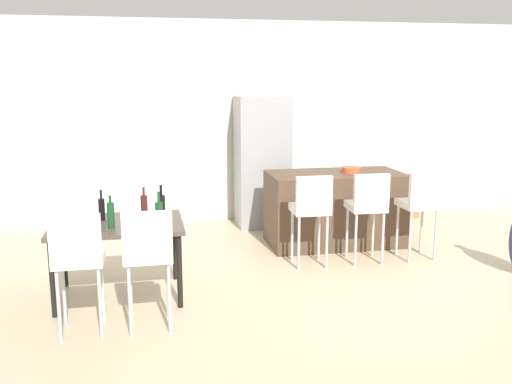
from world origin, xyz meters
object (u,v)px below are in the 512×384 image
Objects in this scene: bar_chair_left at (311,206)px; bar_chair_middle at (368,203)px; dining_table at (117,230)px; wine_bottle_end at (144,208)px; wine_bottle_right at (111,215)px; refrigerator at (262,162)px; kitchen_island at (335,208)px; wine_glass_left at (168,202)px; fruit_bowl at (352,170)px; dining_chair_far at (148,250)px; bar_chair_right at (421,201)px; wine_bottle_inner at (159,214)px; wine_bottle_far at (161,207)px; wine_bottle_near at (102,209)px; potted_plant at (413,191)px; dining_chair_near at (78,254)px.

bar_chair_middle is (0.66, 0.00, 0.00)m from bar_chair_left.
wine_bottle_end reaches higher than dining_table.
refrigerator reaches higher than wine_bottle_right.
bar_chair_left is (-0.55, -0.80, 0.24)m from kitchen_island.
fruit_bowl is at bearing 23.60° from wine_glass_left.
wine_bottle_right is (-0.04, -0.18, 0.19)m from dining_table.
bar_chair_left is at bearing 36.23° from dining_chair_far.
bar_chair_middle is at bearing 180.00° from bar_chair_right.
bar_chair_left reaches higher than wine_bottle_right.
wine_bottle_inner is at bearing -156.51° from bar_chair_left.
refrigerator is (-1.47, 1.94, 0.22)m from bar_chair_right.
bar_chair_left is at bearing 15.85° from wine_bottle_far.
bar_chair_right is 3.18m from wine_bottle_end.
wine_bottle_inner is at bearing -29.16° from dining_table.
wine_bottle_far reaches higher than bar_chair_right.
bar_chair_middle is (0.11, -0.80, 0.24)m from kitchen_island.
refrigerator reaches higher than wine_bottle_end.
kitchen_island is 0.53m from fruit_bowl.
potted_plant is at bearing 27.72° from wine_bottle_near.
wine_bottle_right reaches higher than kitchen_island.
kitchen_island is 1.13m from bar_chair_right.
refrigerator is 2.74× the size of potted_plant.
wine_bottle_right is (0.10, -0.30, 0.01)m from wine_bottle_near.
dining_chair_far is 6.03× the size of wine_glass_left.
wine_bottle_right is at bearing 69.40° from dining_chair_near.
bar_chair_right reaches higher than kitchen_island.
wine_bottle_inner is (0.67, 0.59, 0.17)m from dining_chair_near.
dining_table is at bearing -150.24° from potted_plant.
dining_table is at bearing 76.96° from wine_bottle_right.
wine_bottle_far is (0.15, 0.85, 0.17)m from dining_chair_far.
wine_bottle_far is at bearing -8.15° from wine_bottle_near.
wine_bottle_right reaches higher than wine_bottle_near.
potted_plant is at bearing 29.95° from wine_glass_left.
bar_chair_middle reaches higher than kitchen_island.
bar_chair_left is 2.23m from dining_chair_far.
dining_table is at bearing -171.42° from bar_chair_right.
dining_chair_far reaches higher than kitchen_island.
refrigerator is at bearing 179.76° from potted_plant.
fruit_bowl is (3.11, 2.10, 0.26)m from dining_chair_near.
fruit_bowl is 1.92m from potted_plant.
bar_chair_middle is 2.37m from wine_bottle_far.
dining_chair_far is (-2.35, -2.12, 0.24)m from kitchen_island.
wine_glass_left is (-2.13, -1.04, 0.40)m from kitchen_island.
refrigerator reaches higher than bar_chair_middle.
kitchen_island is 1.60× the size of bar_chair_left.
bar_chair_left is 2.14m from dining_table.
wine_glass_left is at bearing -171.31° from bar_chair_left.
kitchen_island is at bearing 36.09° from dining_chair_near.
potted_plant is (3.99, 3.24, -0.30)m from dining_chair_far.
bar_chair_left is at bearing -85.43° from refrigerator.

